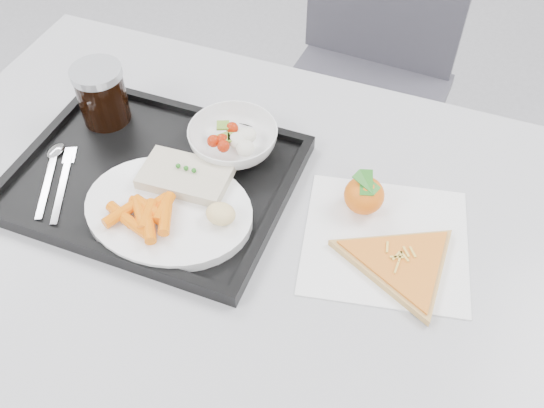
{
  "coord_description": "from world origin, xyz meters",
  "views": [
    {
      "loc": [
        0.26,
        -0.25,
        1.5
      ],
      "look_at": [
        0.04,
        0.33,
        0.77
      ],
      "focal_mm": 40.0,
      "sensor_mm": 36.0,
      "label": 1
    }
  ],
  "objects_px": {
    "cola_glass": "(102,93)",
    "pizza_slice": "(402,264)",
    "table": "(244,243)",
    "chair": "(369,61)",
    "salad_bowl": "(233,140)",
    "dinner_plate": "(169,211)",
    "tangerine": "(364,195)",
    "tray": "(154,178)"
  },
  "relations": [
    {
      "from": "chair",
      "to": "tray",
      "type": "relative_size",
      "value": 2.07
    },
    {
      "from": "salad_bowl",
      "to": "cola_glass",
      "type": "height_order",
      "value": "cola_glass"
    },
    {
      "from": "table",
      "to": "salad_bowl",
      "type": "relative_size",
      "value": 7.89
    },
    {
      "from": "dinner_plate",
      "to": "tangerine",
      "type": "relative_size",
      "value": 3.75
    },
    {
      "from": "tangerine",
      "to": "chair",
      "type": "bearing_deg",
      "value": 102.15
    },
    {
      "from": "table",
      "to": "pizza_slice",
      "type": "relative_size",
      "value": 5.2
    },
    {
      "from": "salad_bowl",
      "to": "tangerine",
      "type": "relative_size",
      "value": 2.11
    },
    {
      "from": "dinner_plate",
      "to": "tangerine",
      "type": "bearing_deg",
      "value": 25.28
    },
    {
      "from": "table",
      "to": "tangerine",
      "type": "bearing_deg",
      "value": 26.54
    },
    {
      "from": "salad_bowl",
      "to": "tray",
      "type": "bearing_deg",
      "value": -133.83
    },
    {
      "from": "table",
      "to": "chair",
      "type": "relative_size",
      "value": 1.29
    },
    {
      "from": "dinner_plate",
      "to": "tangerine",
      "type": "height_order",
      "value": "tangerine"
    },
    {
      "from": "tray",
      "to": "dinner_plate",
      "type": "distance_m",
      "value": 0.09
    },
    {
      "from": "cola_glass",
      "to": "dinner_plate",
      "type": "bearing_deg",
      "value": -37.84
    },
    {
      "from": "cola_glass",
      "to": "salad_bowl",
      "type": "bearing_deg",
      "value": 1.4
    },
    {
      "from": "chair",
      "to": "tangerine",
      "type": "height_order",
      "value": "chair"
    },
    {
      "from": "table",
      "to": "tangerine",
      "type": "height_order",
      "value": "tangerine"
    },
    {
      "from": "salad_bowl",
      "to": "dinner_plate",
      "type": "bearing_deg",
      "value": -102.23
    },
    {
      "from": "tangerine",
      "to": "dinner_plate",
      "type": "bearing_deg",
      "value": -154.72
    },
    {
      "from": "cola_glass",
      "to": "tangerine",
      "type": "relative_size",
      "value": 1.5
    },
    {
      "from": "chair",
      "to": "dinner_plate",
      "type": "xyz_separation_m",
      "value": [
        -0.13,
        -0.81,
        0.24
      ]
    },
    {
      "from": "tray",
      "to": "tangerine",
      "type": "distance_m",
      "value": 0.35
    },
    {
      "from": "cola_glass",
      "to": "pizza_slice",
      "type": "height_order",
      "value": "cola_glass"
    },
    {
      "from": "tangerine",
      "to": "pizza_slice",
      "type": "relative_size",
      "value": 0.31
    },
    {
      "from": "dinner_plate",
      "to": "cola_glass",
      "type": "distance_m",
      "value": 0.27
    },
    {
      "from": "table",
      "to": "tangerine",
      "type": "distance_m",
      "value": 0.22
    },
    {
      "from": "chair",
      "to": "cola_glass",
      "type": "distance_m",
      "value": 0.79
    },
    {
      "from": "salad_bowl",
      "to": "tangerine",
      "type": "distance_m",
      "value": 0.24
    },
    {
      "from": "table",
      "to": "cola_glass",
      "type": "distance_m",
      "value": 0.36
    },
    {
      "from": "dinner_plate",
      "to": "cola_glass",
      "type": "relative_size",
      "value": 2.5
    },
    {
      "from": "table",
      "to": "chair",
      "type": "xyz_separation_m",
      "value": [
        0.03,
        0.77,
        -0.15
      ]
    },
    {
      "from": "table",
      "to": "chair",
      "type": "height_order",
      "value": "chair"
    },
    {
      "from": "chair",
      "to": "pizza_slice",
      "type": "distance_m",
      "value": 0.84
    },
    {
      "from": "tray",
      "to": "cola_glass",
      "type": "height_order",
      "value": "cola_glass"
    },
    {
      "from": "tray",
      "to": "cola_glass",
      "type": "bearing_deg",
      "value": 145.94
    },
    {
      "from": "dinner_plate",
      "to": "salad_bowl",
      "type": "bearing_deg",
      "value": 77.77
    },
    {
      "from": "dinner_plate",
      "to": "tangerine",
      "type": "xyz_separation_m",
      "value": [
        0.28,
        0.13,
        0.01
      ]
    },
    {
      "from": "tangerine",
      "to": "salad_bowl",
      "type": "bearing_deg",
      "value": 170.98
    },
    {
      "from": "cola_glass",
      "to": "tray",
      "type": "bearing_deg",
      "value": -34.06
    },
    {
      "from": "cola_glass",
      "to": "pizza_slice",
      "type": "relative_size",
      "value": 0.47
    },
    {
      "from": "cola_glass",
      "to": "pizza_slice",
      "type": "xyz_separation_m",
      "value": [
        0.57,
        -0.12,
        -0.06
      ]
    },
    {
      "from": "chair",
      "to": "dinner_plate",
      "type": "distance_m",
      "value": 0.86
    }
  ]
}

